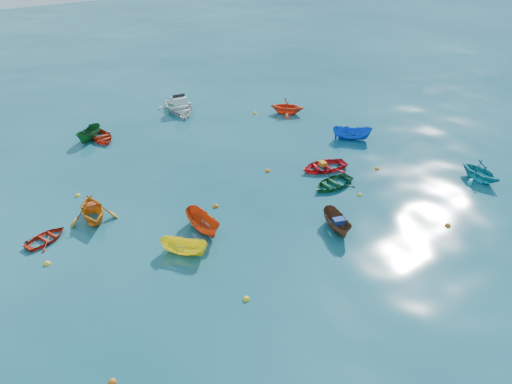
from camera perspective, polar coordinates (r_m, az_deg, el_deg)
ground at (r=29.09m, az=5.11°, el=-5.02°), size 160.00×160.00×0.00m
sampan_brown_mid at (r=29.88m, az=9.19°, el=-4.26°), size 1.76×3.03×1.10m
dinghy_orange_w at (r=31.92m, az=-18.04°, el=-3.02°), size 3.10×3.51×1.72m
sampan_yellow_mid at (r=27.93m, az=-8.14°, el=-7.00°), size 2.65×2.70×1.06m
dinghy_green_e at (r=34.16m, az=8.72°, el=0.67°), size 3.39×2.61×0.65m
dinghy_cyan_se at (r=37.79m, az=24.05°, el=1.27°), size 2.65×3.06×1.60m
dinghy_red_nw at (r=31.04m, az=-22.80°, el=-5.12°), size 3.02×2.64×0.52m
sampan_orange_n at (r=29.57m, az=-6.01°, el=-4.40°), size 1.43×3.22×1.22m
dinghy_red_ne at (r=36.21m, az=7.71°, el=2.60°), size 3.77×3.00×0.70m
sampan_blue_far at (r=41.14m, az=10.86°, el=5.93°), size 3.11×2.90×1.20m
dinghy_red_far at (r=42.25m, az=-17.19°, el=5.75°), size 2.42×3.24×0.64m
dinghy_orange_far at (r=45.53m, az=3.56°, el=8.94°), size 3.91×3.88×1.56m
sampan_green_far at (r=42.49m, az=-18.40°, el=5.69°), size 2.85×2.73×1.11m
motorboat_white at (r=46.42m, az=-8.71°, el=9.08°), size 3.59×4.76×1.54m
tarp_blue_a at (r=29.37m, az=9.43°, el=-3.29°), size 0.74×0.63×0.31m
tarp_orange_a at (r=31.44m, az=-18.34°, el=-1.47°), size 0.60×0.47×0.27m
tarp_orange_b at (r=35.94m, az=7.63°, el=3.26°), size 0.52×0.63×0.27m
buoy_or_a at (r=22.43m, az=-16.07°, el=-20.16°), size 0.32×0.32×0.32m
buoy_ye_a at (r=24.91m, az=-1.12°, el=-12.19°), size 0.36×0.36×0.36m
buoy_or_b at (r=31.93m, az=21.07°, el=-3.63°), size 0.35×0.35×0.35m
buoy_ye_b at (r=29.17m, az=-22.73°, el=-7.62°), size 0.37×0.37×0.37m
buoy_or_c at (r=31.67m, az=-4.61°, el=-1.68°), size 0.37×0.37×0.37m
buoy_ye_c at (r=33.46m, az=11.76°, el=-0.36°), size 0.29×0.29×0.29m
buoy_or_d at (r=36.94m, az=13.65°, el=2.57°), size 0.33×0.33×0.33m
buoy_ye_d at (r=34.72m, az=-19.69°, el=-0.41°), size 0.33×0.33×0.33m
buoy_or_e at (r=35.61m, az=1.34°, el=2.38°), size 0.36×0.36×0.36m
buoy_ye_e at (r=45.44m, az=-0.13°, el=8.96°), size 0.35×0.35×0.35m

